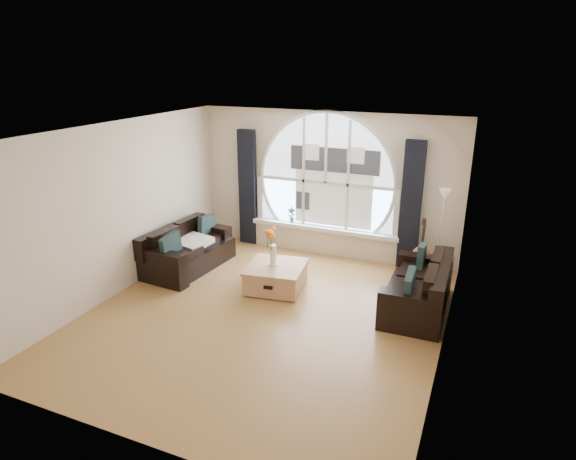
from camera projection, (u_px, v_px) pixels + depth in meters
The scene contains 21 objects.
ground at pixel (264, 316), 7.20m from camera, with size 5.00×5.50×0.01m, color brown.
ceiling at pixel (261, 131), 6.30m from camera, with size 5.00×5.50×0.01m, color silver.
wall_back at pixel (326, 185), 9.14m from camera, with size 5.00×0.01×2.70m, color beige.
wall_front at pixel (129, 324), 4.36m from camera, with size 5.00×0.01×2.70m, color beige.
wall_left at pixel (119, 209), 7.67m from camera, with size 0.01×5.50×2.70m, color beige.
wall_right at pixel (451, 257), 5.83m from camera, with size 0.01×5.50×2.70m, color beige.
attic_slope at pixel (434, 172), 5.61m from camera, with size 0.92×5.50×0.72m, color silver.
arched_window at pixel (326, 170), 9.02m from camera, with size 2.60×0.06×2.15m, color silver.
window_sill at pixel (324, 228), 9.33m from camera, with size 2.90×0.22×0.08m, color white.
window_frame at pixel (326, 171), 8.99m from camera, with size 2.76×0.08×2.15m, color white.
neighbor_house at pixel (334, 178), 8.99m from camera, with size 1.70×0.02×1.50m, color silver.
curtain_left at pixel (248, 188), 9.69m from camera, with size 0.35×0.12×2.30m, color black.
curtain_right at pixel (411, 206), 8.51m from camera, with size 0.35×0.12×2.30m, color black.
sofa_left at pixel (188, 247), 8.71m from camera, with size 0.86×1.72×0.76m, color black.
sofa_right at pixel (418, 285), 7.27m from camera, with size 0.85×1.70×0.76m, color black.
coffee_chest at pixel (276, 276), 7.99m from camera, with size 0.91×0.91×0.44m, color tan.
throw_blanket at pixel (193, 242), 8.67m from camera, with size 0.55×0.55×0.10m, color silver.
vase_flowers at pixel (273, 243), 7.82m from camera, with size 0.24×0.24×0.70m, color white.
floor_lamp at pixel (440, 236), 8.11m from camera, with size 0.24×0.24×1.60m, color #B2B2B2.
guitar at pixel (423, 246), 8.43m from camera, with size 0.36×0.24×1.06m, color brown.
potted_plant at pixel (291, 215), 9.51m from camera, with size 0.16×0.11×0.30m, color #1E6023.
Camera 1 is at (2.80, -5.73, 3.60)m, focal length 30.47 mm.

